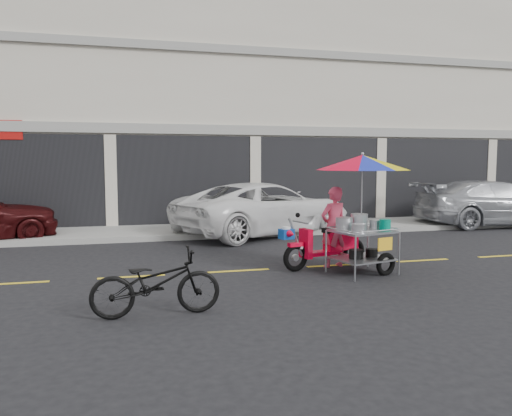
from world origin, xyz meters
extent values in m
plane|color=black|center=(0.00, 0.00, 0.00)|extent=(90.00, 90.00, 0.00)
cube|color=gray|center=(0.00, 5.50, 0.07)|extent=(45.00, 3.00, 0.15)
cube|color=beige|center=(0.00, 10.50, 4.00)|extent=(36.00, 8.00, 8.00)
cube|color=black|center=(0.00, 6.47, 1.45)|extent=(35.28, 0.06, 2.90)
cube|color=gray|center=(0.00, 6.45, 3.10)|extent=(36.00, 0.12, 0.30)
cube|color=gray|center=(0.00, 6.45, 5.60)|extent=(36.00, 0.12, 0.25)
cube|color=gold|center=(0.00, 0.00, 0.00)|extent=(42.00, 0.10, 0.01)
imported|color=white|center=(-0.20, 4.58, 0.75)|extent=(5.94, 4.50, 1.50)
imported|color=#ACAFB5|center=(7.50, 4.48, 0.74)|extent=(5.27, 2.47, 1.49)
imported|color=black|center=(-3.69, -2.45, 0.46)|extent=(1.76, 0.66, 0.92)
torus|color=black|center=(-0.96, -0.30, 0.26)|extent=(0.55, 0.23, 0.54)
torus|color=black|center=(0.42, 0.04, 0.26)|extent=(0.55, 0.23, 0.54)
cylinder|color=#9EA0A5|center=(-0.96, -0.30, 0.26)|extent=(0.14, 0.09, 0.13)
cylinder|color=#9EA0A5|center=(0.42, 0.04, 0.26)|extent=(0.14, 0.09, 0.13)
cube|color=red|center=(-0.96, -0.30, 0.52)|extent=(0.32, 0.18, 0.08)
cylinder|color=#9EA0A5|center=(-0.96, -0.30, 0.66)|extent=(0.35, 0.13, 0.76)
cube|color=red|center=(-0.73, -0.25, 0.52)|extent=(0.19, 0.34, 0.57)
cube|color=red|center=(-0.31, -0.14, 0.30)|extent=(0.80, 0.44, 0.08)
cube|color=red|center=(0.10, -0.04, 0.52)|extent=(0.75, 0.41, 0.38)
cube|color=black|center=(0.01, -0.06, 0.74)|extent=(0.65, 0.37, 0.09)
cylinder|color=#9EA0A5|center=(-0.85, -0.28, 0.94)|extent=(0.16, 0.51, 0.03)
sphere|color=black|center=(-0.84, -0.08, 1.06)|extent=(0.09, 0.09, 0.09)
cylinder|color=white|center=(-0.85, -0.28, 0.45)|extent=(0.14, 0.14, 0.05)
cube|color=navy|center=(-1.16, -0.36, 0.74)|extent=(0.29, 0.26, 0.19)
cylinder|color=white|center=(-1.16, -0.36, 0.85)|extent=(0.18, 0.18, 0.05)
cone|color=red|center=(-1.12, -0.51, 0.76)|extent=(0.22, 0.24, 0.17)
torus|color=black|center=(0.55, -1.05, 0.21)|extent=(0.44, 0.20, 0.43)
cylinder|color=#9EA0A5|center=(-0.21, -1.33, 0.40)|extent=(0.04, 0.04, 0.80)
cylinder|color=#9EA0A5|center=(-0.42, -0.51, 0.40)|extent=(0.04, 0.04, 0.80)
cylinder|color=#9EA0A5|center=(0.80, -1.08, 0.40)|extent=(0.04, 0.04, 0.80)
cylinder|color=#9EA0A5|center=(0.59, -0.26, 0.40)|extent=(0.04, 0.04, 0.80)
cube|color=#9EA0A5|center=(0.19, -0.80, 0.28)|extent=(1.21, 1.08, 0.03)
cube|color=#9EA0A5|center=(0.19, -0.80, 0.80)|extent=(1.21, 1.08, 0.04)
cylinder|color=#9EA0A5|center=(0.29, -1.21, 0.86)|extent=(1.01, 0.28, 0.02)
cylinder|color=#9EA0A5|center=(0.09, -0.38, 0.86)|extent=(1.01, 0.28, 0.02)
cylinder|color=#9EA0A5|center=(-0.31, -0.92, 0.86)|extent=(0.23, 0.83, 0.02)
cylinder|color=#9EA0A5|center=(0.69, -0.67, 0.86)|extent=(0.23, 0.83, 0.02)
cylinder|color=#9EA0A5|center=(0.09, -0.38, 0.28)|extent=(0.21, 0.70, 0.04)
cylinder|color=#9EA0A5|center=(0.09, -0.38, 0.76)|extent=(0.21, 0.70, 0.04)
cube|color=yellow|center=(0.44, -1.20, 0.61)|extent=(0.33, 0.10, 0.24)
cylinder|color=#B7B7BC|center=(-0.13, -0.68, 0.93)|extent=(0.38, 0.38, 0.22)
cylinder|color=#B7B7BC|center=(0.23, -0.57, 0.95)|extent=(0.38, 0.38, 0.26)
cylinder|color=#B7B7BC|center=(0.53, -0.66, 0.90)|extent=(0.28, 0.28, 0.15)
cylinder|color=#B7B7BC|center=(0.00, -1.02, 0.89)|extent=(0.32, 0.32, 0.13)
cylinder|color=#00775C|center=(0.57, -0.94, 0.93)|extent=(0.25, 0.25, 0.21)
cylinder|color=black|center=(0.05, -0.83, 0.38)|extent=(0.32, 0.32, 0.17)
cylinder|color=black|center=(0.42, -0.74, 0.37)|extent=(0.28, 0.28, 0.15)
cylinder|color=#9EA0A5|center=(0.21, -0.69, 1.51)|extent=(0.03, 0.03, 1.42)
sphere|color=#9EA0A5|center=(0.21, -0.69, 2.24)|extent=(0.06, 0.06, 0.06)
imported|color=#D23C59|center=(-0.09, -0.09, 0.80)|extent=(0.66, 0.51, 1.60)
camera|label=1|loc=(-4.05, -9.21, 2.09)|focal=35.00mm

